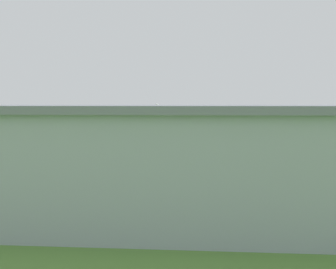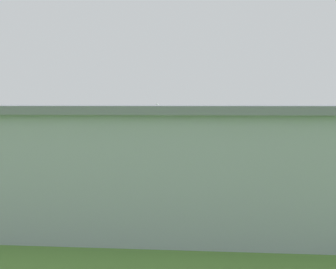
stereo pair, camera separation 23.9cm
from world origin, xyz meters
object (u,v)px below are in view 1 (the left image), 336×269
Objects in this scene: hangar at (205,159)px; person_crossing_taxiway at (211,164)px; car_green at (71,165)px; biplane at (151,122)px; person_at_fence_line at (256,166)px.

person_crossing_taxiway is (-0.60, -16.50, -2.06)m from hangar.
person_crossing_taxiway is (-11.19, -2.29, -0.08)m from car_green.
biplane is at bearing -79.49° from hangar.
biplane is 15.90m from person_crossing_taxiway.
car_green reaches higher than person_crossing_taxiway.
biplane is 18.51m from person_at_fence_line.
hangar is 6.12× the size of car_green.
biplane reaches higher than hangar.
car_green is at bearing 73.61° from biplane.
hangar is at bearing 100.51° from biplane.
hangar is 16.11m from person_at_fence_line.
biplane reaches higher than person_crossing_taxiway.
person_crossing_taxiway is 3.74m from person_at_fence_line.
car_green is 3.04× the size of person_crossing_taxiway.
car_green reaches higher than person_at_fence_line.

